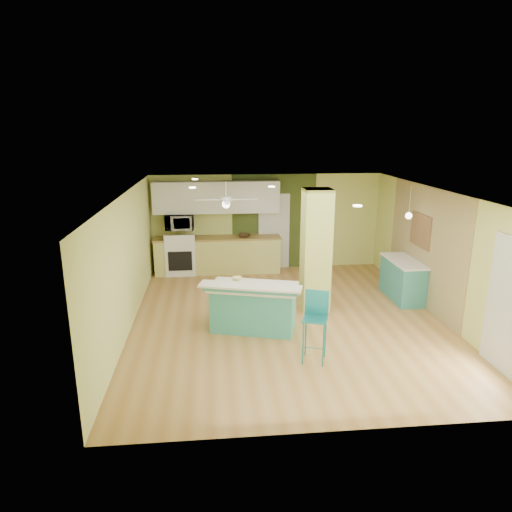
# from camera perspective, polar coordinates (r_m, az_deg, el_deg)

# --- Properties ---
(floor) EXTENTS (6.00, 7.00, 0.01)m
(floor) POSITION_cam_1_polar(r_m,az_deg,el_deg) (9.12, 3.90, -7.86)
(floor) COLOR #A16F38
(floor) RESTS_ON ground
(ceiling) EXTENTS (6.00, 7.00, 0.01)m
(ceiling) POSITION_cam_1_polar(r_m,az_deg,el_deg) (8.44, 4.21, 7.96)
(ceiling) COLOR white
(ceiling) RESTS_ON wall_back
(wall_back) EXTENTS (6.00, 0.01, 2.50)m
(wall_back) POSITION_cam_1_polar(r_m,az_deg,el_deg) (12.07, 1.30, 4.28)
(wall_back) COLOR #D0D673
(wall_back) RESTS_ON floor
(wall_front) EXTENTS (6.00, 0.01, 2.50)m
(wall_front) POSITION_cam_1_polar(r_m,az_deg,el_deg) (5.49, 10.20, -10.26)
(wall_front) COLOR #D0D673
(wall_front) RESTS_ON floor
(wall_left) EXTENTS (0.01, 7.00, 2.50)m
(wall_left) POSITION_cam_1_polar(r_m,az_deg,el_deg) (8.72, -15.81, -0.77)
(wall_left) COLOR #D0D673
(wall_left) RESTS_ON floor
(wall_right) EXTENTS (0.01, 7.00, 2.50)m
(wall_right) POSITION_cam_1_polar(r_m,az_deg,el_deg) (9.66, 21.92, 0.24)
(wall_right) COLOR #D0D673
(wall_right) RESTS_ON floor
(wood_panel) EXTENTS (0.02, 3.40, 2.50)m
(wood_panel) POSITION_cam_1_polar(r_m,az_deg,el_deg) (10.17, 20.32, 1.13)
(wood_panel) COLOR #937E54
(wood_panel) RESTS_ON floor
(olive_accent) EXTENTS (2.20, 0.02, 2.50)m
(olive_accent) POSITION_cam_1_polar(r_m,az_deg,el_deg) (12.08, 2.25, 4.28)
(olive_accent) COLOR #3B4A1D
(olive_accent) RESTS_ON floor
(interior_door) EXTENTS (0.82, 0.05, 2.00)m
(interior_door) POSITION_cam_1_polar(r_m,az_deg,el_deg) (12.11, 2.25, 3.09)
(interior_door) COLOR silver
(interior_door) RESTS_ON floor
(french_door) EXTENTS (0.04, 1.08, 2.10)m
(french_door) POSITION_cam_1_polar(r_m,az_deg,el_deg) (7.83, 29.15, -5.64)
(french_door) COLOR silver
(french_door) RESTS_ON floor
(column) EXTENTS (0.55, 0.55, 2.50)m
(column) POSITION_cam_1_polar(r_m,az_deg,el_deg) (9.30, 7.49, 0.69)
(column) COLOR #BEC65C
(column) RESTS_ON floor
(kitchen_run) EXTENTS (3.25, 0.63, 0.94)m
(kitchen_run) POSITION_cam_1_polar(r_m,az_deg,el_deg) (11.87, -4.79, 0.17)
(kitchen_run) COLOR #C7C568
(kitchen_run) RESTS_ON floor
(stove) EXTENTS (0.76, 0.66, 1.08)m
(stove) POSITION_cam_1_polar(r_m,az_deg,el_deg) (11.89, -9.37, -0.02)
(stove) COLOR white
(stove) RESTS_ON floor
(upper_cabinets) EXTENTS (3.20, 0.34, 0.80)m
(upper_cabinets) POSITION_cam_1_polar(r_m,az_deg,el_deg) (11.69, -4.97, 7.33)
(upper_cabinets) COLOR silver
(upper_cabinets) RESTS_ON wall_back
(microwave) EXTENTS (0.70, 0.48, 0.39)m
(microwave) POSITION_cam_1_polar(r_m,az_deg,el_deg) (11.70, -9.56, 4.19)
(microwave) COLOR silver
(microwave) RESTS_ON wall_back
(ceiling_fan) EXTENTS (1.41, 1.41, 0.61)m
(ceiling_fan) POSITION_cam_1_polar(r_m,az_deg,el_deg) (10.37, -3.76, 7.01)
(ceiling_fan) COLOR white
(ceiling_fan) RESTS_ON ceiling
(pendant_lamp) EXTENTS (0.14, 0.14, 0.69)m
(pendant_lamp) POSITION_cam_1_polar(r_m,az_deg,el_deg) (10.03, 18.55, 4.82)
(pendant_lamp) COLOR silver
(pendant_lamp) RESTS_ON ceiling
(wall_decor) EXTENTS (0.03, 0.90, 0.70)m
(wall_decor) POSITION_cam_1_polar(r_m,az_deg,el_deg) (10.27, 19.88, 3.03)
(wall_decor) COLOR brown
(wall_decor) RESTS_ON wood_panel
(peninsula) EXTENTS (1.90, 1.39, 0.97)m
(peninsula) POSITION_cam_1_polar(r_m,az_deg,el_deg) (8.51, -0.32, -6.30)
(peninsula) COLOR teal
(peninsula) RESTS_ON floor
(bar_stool) EXTENTS (0.48, 0.48, 1.15)m
(bar_stool) POSITION_cam_1_polar(r_m,az_deg,el_deg) (7.38, 7.48, -7.29)
(bar_stool) COLOR #1B767D
(bar_stool) RESTS_ON floor
(side_counter) EXTENTS (0.58, 1.36, 0.87)m
(side_counter) POSITION_cam_1_polar(r_m,az_deg,el_deg) (10.51, 17.83, -2.79)
(side_counter) COLOR teal
(side_counter) RESTS_ON floor
(fruit_bowl) EXTENTS (0.37, 0.37, 0.08)m
(fruit_bowl) POSITION_cam_1_polar(r_m,az_deg,el_deg) (11.71, -1.48, 2.57)
(fruit_bowl) COLOR #392817
(fruit_bowl) RESTS_ON kitchen_run
(canister) EXTENTS (0.17, 0.17, 0.16)m
(canister) POSITION_cam_1_polar(r_m,az_deg,el_deg) (8.41, -2.37, -3.14)
(canister) COLOR gold
(canister) RESTS_ON peninsula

